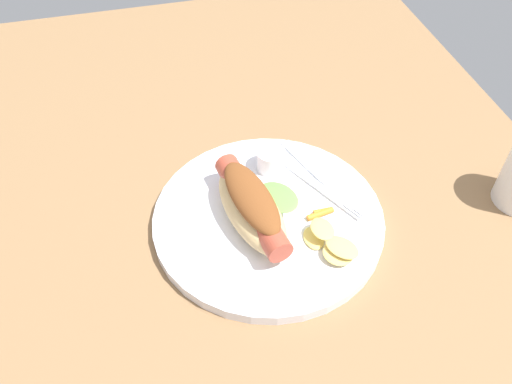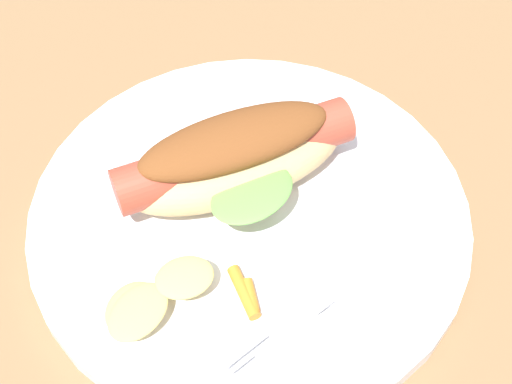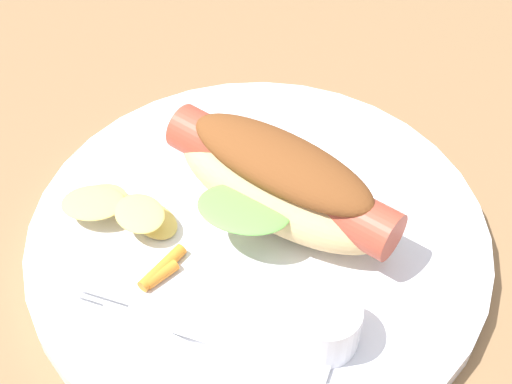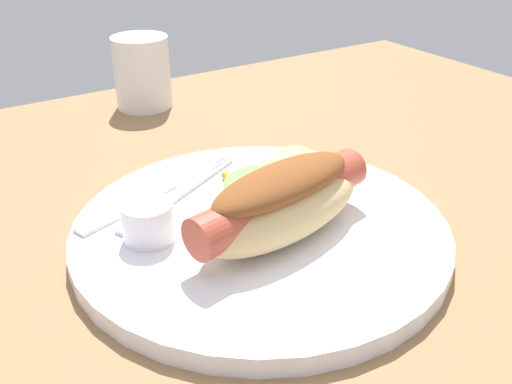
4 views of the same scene
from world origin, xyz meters
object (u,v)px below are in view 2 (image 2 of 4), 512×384
sauce_ramekin (382,204)px  chips_pile (157,295)px  plate (250,215)px  knife (366,300)px  carrot_garnish (246,294)px  hot_dog (236,157)px  fork (332,293)px

sauce_ramekin → chips_pile: size_ratio=0.51×
plate → knife: bearing=-57.3°
chips_pile → carrot_garnish: chips_pile is taller
hot_dog → sauce_ramekin: (8.98, -5.01, -1.42)cm
knife → chips_pile: chips_pile is taller
carrot_garnish → sauce_ramekin: bearing=21.4°
fork → carrot_garnish: 5.45cm
fork → carrot_garnish: (-5.35, 1.02, 0.19)cm
carrot_garnish → hot_dog: bearing=82.1°
chips_pile → carrot_garnish: (5.47, -0.72, -0.70)cm
knife → chips_pile: 13.10cm
plate → sauce_ramekin: sauce_ramekin is taller
hot_dog → carrot_garnish: (-1.26, -9.03, -2.59)cm
hot_dog → fork: hot_dog is taller
knife → carrot_garnish: bearing=-34.7°
fork → chips_pile: chips_pile is taller
sauce_ramekin → knife: size_ratio=0.26×
carrot_garnish → chips_pile: bearing=172.5°
sauce_ramekin → chips_pile: bearing=-168.1°
plate → fork: fork is taller
plate → sauce_ramekin: 9.27cm
sauce_ramekin → carrot_garnish: sauce_ramekin is taller
plate → fork: (3.65, -7.74, 1.00)cm
hot_dog → plate: bearing=90.1°
chips_pile → carrot_garnish: 5.56cm
knife → chips_pile: (-12.77, 2.75, 0.92)cm
plate → carrot_garnish: bearing=-104.2°
hot_dog → fork: size_ratio=1.17×
fork → chips_pile: bearing=-36.8°
sauce_ramekin → plate: bearing=162.5°
plate → chips_pile: size_ratio=3.87×
hot_dog → fork: 11.20cm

